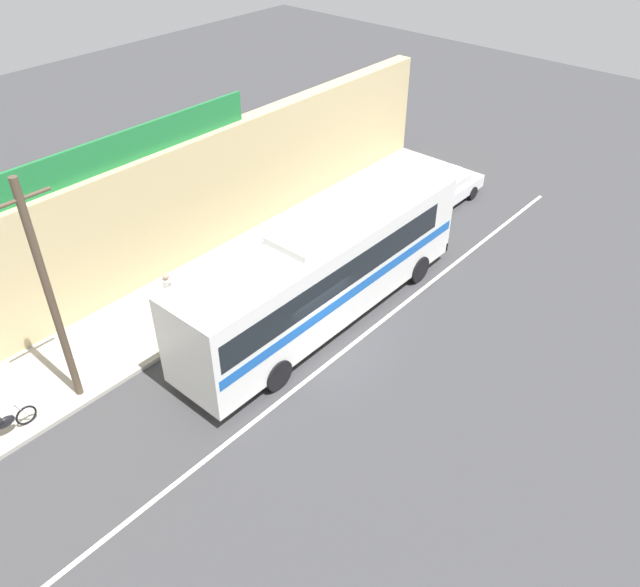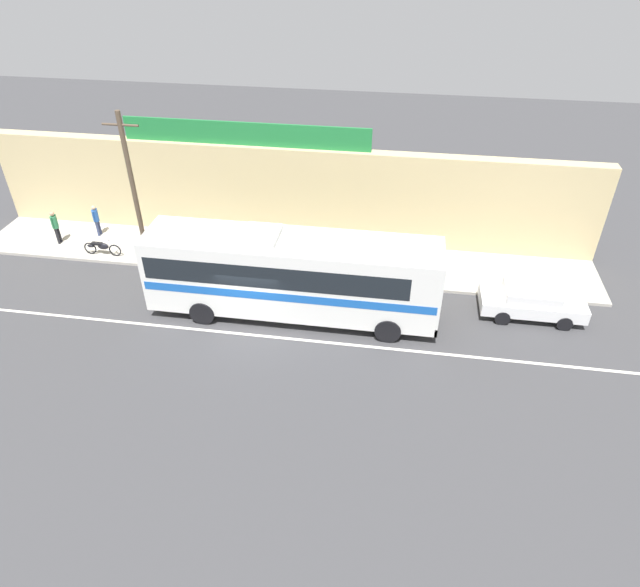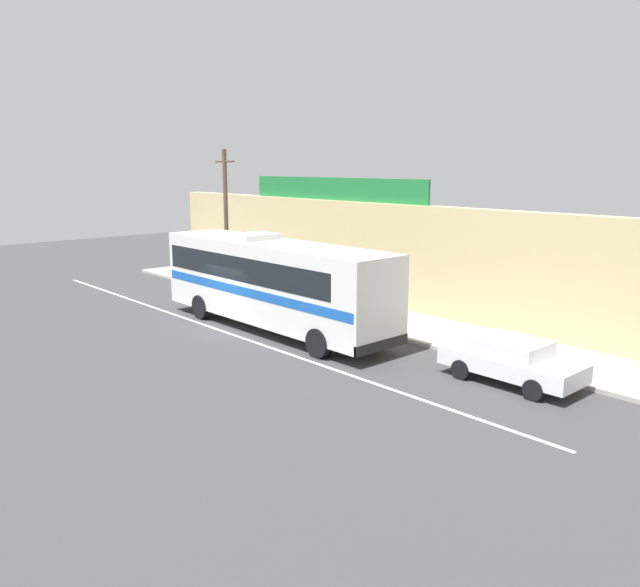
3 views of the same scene
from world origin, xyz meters
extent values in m
plane|color=#3A3A3D|center=(0.00, 0.00, 0.00)|extent=(70.00, 70.00, 0.00)
cube|color=#A8A399|center=(0.00, 5.20, 0.07)|extent=(30.00, 3.60, 0.14)
cube|color=tan|center=(0.00, 7.35, 2.40)|extent=(30.00, 0.70, 4.80)
cube|color=#1E7538|center=(-1.89, 7.35, 5.35)|extent=(11.96, 0.12, 1.10)
cube|color=silver|center=(0.00, -0.80, 0.00)|extent=(30.00, 0.14, 0.01)
cube|color=silver|center=(1.54, 0.87, 1.99)|extent=(11.83, 2.51, 3.10)
cube|color=black|center=(1.07, 0.87, 2.54)|extent=(10.41, 2.53, 0.96)
cube|color=#1956B2|center=(1.54, 0.87, 1.69)|extent=(11.59, 2.52, 0.36)
cube|color=black|center=(7.43, 0.87, 2.44)|extent=(0.04, 2.26, 1.40)
cube|color=black|center=(7.42, 0.87, 0.62)|extent=(0.12, 2.51, 0.36)
cube|color=silver|center=(0.36, 0.87, 3.66)|extent=(1.40, 1.76, 0.24)
cylinder|color=black|center=(5.56, 2.03, 0.52)|extent=(1.04, 0.32, 1.04)
cylinder|color=black|center=(5.56, -0.30, 0.52)|extent=(1.04, 0.32, 1.04)
cylinder|color=black|center=(-2.00, 2.03, 0.52)|extent=(1.04, 0.32, 1.04)
cylinder|color=black|center=(-2.00, -0.30, 0.52)|extent=(1.04, 0.32, 1.04)
cube|color=silver|center=(11.39, 2.30, 0.61)|extent=(4.22, 1.73, 0.56)
cube|color=silver|center=(11.29, 2.30, 1.13)|extent=(2.20, 1.55, 0.48)
cube|color=black|center=(12.11, 2.30, 1.09)|extent=(0.21, 1.45, 0.34)
cylinder|color=black|center=(12.62, 3.12, 0.31)|extent=(0.62, 0.20, 0.62)
cylinder|color=black|center=(12.62, 1.49, 0.31)|extent=(0.62, 0.20, 0.62)
cylinder|color=black|center=(10.17, 3.12, 0.31)|extent=(0.62, 0.20, 0.62)
cylinder|color=black|center=(10.17, 1.49, 0.31)|extent=(0.62, 0.20, 0.62)
cylinder|color=brown|center=(-6.22, 3.91, 3.71)|extent=(0.22, 0.22, 7.14)
cylinder|color=brown|center=(-6.22, 3.91, 6.68)|extent=(1.60, 0.10, 0.10)
torus|color=black|center=(-1.63, 3.98, 0.45)|extent=(0.62, 0.06, 0.62)
torus|color=black|center=(-2.86, 3.98, 0.45)|extent=(0.62, 0.06, 0.62)
cylinder|color=silver|center=(-1.71, 3.98, 0.75)|extent=(0.34, 0.04, 0.65)
cylinder|color=silver|center=(-1.81, 3.98, 1.07)|extent=(0.03, 0.56, 0.03)
ellipsoid|color=#237F38|center=(-2.18, 3.98, 0.63)|extent=(0.56, 0.22, 0.34)
cube|color=black|center=(-2.47, 3.98, 0.75)|extent=(0.52, 0.20, 0.10)
ellipsoid|color=#237F38|center=(-2.80, 3.98, 0.59)|extent=(0.36, 0.14, 0.16)
torus|color=black|center=(-7.85, 3.94, 0.45)|extent=(0.62, 0.06, 0.62)
torus|color=black|center=(-9.13, 3.94, 0.45)|extent=(0.62, 0.06, 0.62)
cylinder|color=silver|center=(-7.93, 3.94, 0.75)|extent=(0.34, 0.04, 0.65)
cylinder|color=silver|center=(-8.03, 3.94, 1.07)|extent=(0.03, 0.56, 0.03)
ellipsoid|color=black|center=(-8.43, 3.94, 0.63)|extent=(0.56, 0.22, 0.34)
cube|color=black|center=(-8.72, 3.94, 0.75)|extent=(0.52, 0.20, 0.10)
ellipsoid|color=black|center=(-9.07, 3.94, 0.59)|extent=(0.36, 0.14, 0.16)
cylinder|color=black|center=(-1.92, 5.03, 0.54)|extent=(0.13, 0.13, 0.81)
cylinder|color=black|center=(-1.92, 4.85, 0.54)|extent=(0.13, 0.13, 0.81)
cylinder|color=white|center=(-1.92, 4.94, 1.25)|extent=(0.30, 0.30, 0.60)
sphere|color=tan|center=(-1.92, 4.94, 1.69)|extent=(0.22, 0.22, 0.22)
cylinder|color=white|center=(-1.92, 5.14, 1.28)|extent=(0.08, 0.08, 0.56)
cylinder|color=white|center=(-1.92, 4.74, 1.28)|extent=(0.08, 0.08, 0.56)
cylinder|color=black|center=(-11.23, 4.81, 0.56)|extent=(0.13, 0.13, 0.85)
cylinder|color=black|center=(-11.23, 4.63, 0.56)|extent=(0.13, 0.13, 0.85)
cylinder|color=#2D7A4C|center=(-11.23, 4.72, 1.31)|extent=(0.30, 0.30, 0.64)
sphere|color=tan|center=(-11.23, 4.72, 1.77)|extent=(0.23, 0.23, 0.23)
cylinder|color=#2D7A4C|center=(-11.23, 4.92, 1.34)|extent=(0.08, 0.08, 0.59)
cylinder|color=#2D7A4C|center=(-11.23, 4.52, 1.34)|extent=(0.08, 0.08, 0.59)
cylinder|color=navy|center=(-9.63, 5.89, 0.54)|extent=(0.13, 0.13, 0.81)
cylinder|color=navy|center=(-9.63, 5.71, 0.54)|extent=(0.13, 0.13, 0.81)
cylinder|color=#23519E|center=(-9.63, 5.80, 1.25)|extent=(0.30, 0.30, 0.61)
sphere|color=tan|center=(-9.63, 5.80, 1.69)|extent=(0.22, 0.22, 0.22)
cylinder|color=#23519E|center=(-9.63, 6.00, 1.28)|extent=(0.08, 0.08, 0.56)
cylinder|color=#23519E|center=(-9.63, 5.60, 1.28)|extent=(0.08, 0.08, 0.56)
camera|label=1|loc=(-11.79, -10.62, 14.03)|focal=35.95mm
camera|label=2|loc=(5.56, -17.65, 14.33)|focal=31.43mm
camera|label=3|loc=(21.12, -14.25, 6.51)|focal=35.51mm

